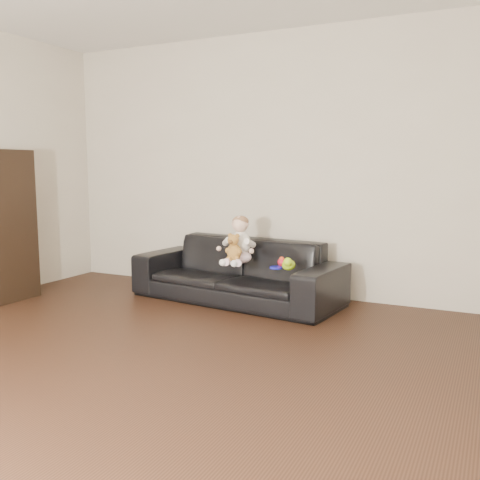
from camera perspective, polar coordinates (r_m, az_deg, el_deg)
The scene contains 10 objects.
floor at distance 3.27m, azimuth -14.58°, elevation -15.46°, with size 5.50×5.50×0.00m, color #311C11.
wall_back at distance 5.39m, azimuth 4.44°, elevation 7.98°, with size 5.00×5.00×0.00m, color beige.
sofa at distance 5.13m, azimuth -0.36°, elevation -3.28°, with size 2.01×0.79×0.59m, color black.
cabinet at distance 5.62m, azimuth -23.88°, elevation 1.42°, with size 0.36×0.50×1.44m, color black.
shelf_item at distance 5.58m, azimuth -23.93°, elevation 4.72°, with size 0.18×0.25×0.28m, color silver.
baby at distance 4.95m, azimuth -0.06°, elevation -0.28°, with size 0.34×0.41×0.45m.
teddy_bear at distance 4.83m, azimuth -0.67°, elevation -0.82°, with size 0.16×0.16×0.25m.
toy_green at distance 4.66m, azimuth 5.21°, elevation -2.66°, with size 0.12×0.14×0.10m, color #99C817.
toy_rattle at distance 4.84m, azimuth 4.47°, elevation -2.39°, with size 0.08×0.08×0.08m, color red.
toy_blue_disc at distance 4.75m, azimuth 3.86°, elevation -2.95°, with size 0.11×0.11×0.02m, color #181BC4.
Camera 1 is at (1.99, -2.26, 1.27)m, focal length 40.00 mm.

